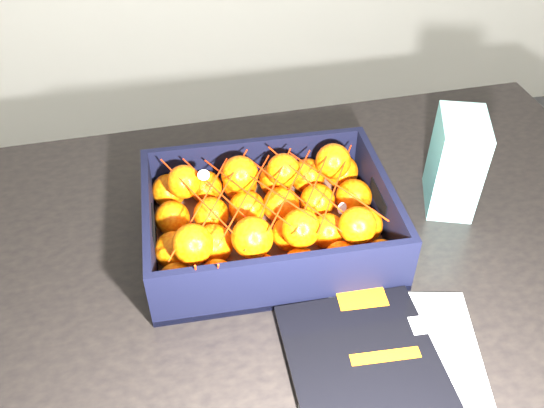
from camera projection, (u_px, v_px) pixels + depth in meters
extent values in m
cube|color=black|center=(328.00, 242.00, 1.04)|extent=(1.24, 0.86, 0.04)
cylinder|color=black|center=(72.00, 276.00, 1.48)|extent=(0.06, 0.06, 0.71)
cylinder|color=black|center=(480.00, 223.00, 1.62)|extent=(0.06, 0.06, 0.71)
cube|color=silver|center=(375.00, 380.00, 0.81)|extent=(0.27, 0.32, 0.01)
cube|color=silver|center=(409.00, 372.00, 0.81)|extent=(0.26, 0.31, 0.01)
cube|color=black|center=(370.00, 376.00, 0.80)|extent=(0.22, 0.28, 0.01)
cube|color=orange|center=(361.00, 294.00, 0.90)|extent=(0.08, 0.06, 0.00)
cube|color=white|center=(429.00, 324.00, 0.86)|extent=(0.06, 0.03, 0.00)
cube|color=orange|center=(385.00, 356.00, 0.82)|extent=(0.10, 0.02, 0.00)
cube|color=#8E5F41|center=(269.00, 237.00, 1.01)|extent=(0.41, 0.30, 0.01)
cube|color=black|center=(255.00, 164.00, 1.09)|extent=(0.41, 0.01, 0.11)
cube|color=black|center=(286.00, 282.00, 0.87)|extent=(0.41, 0.01, 0.11)
cube|color=black|center=(150.00, 231.00, 0.96)|extent=(0.01, 0.28, 0.11)
cube|color=black|center=(381.00, 203.00, 1.01)|extent=(0.01, 0.28, 0.11)
sphere|color=#FA5C05|center=(177.00, 283.00, 0.89)|extent=(0.06, 0.06, 0.06)
sphere|color=#FA5C05|center=(173.00, 250.00, 0.94)|extent=(0.06, 0.06, 0.06)
sphere|color=#FA5C05|center=(172.00, 218.00, 1.00)|extent=(0.06, 0.06, 0.06)
sphere|color=#FA5C05|center=(169.00, 191.00, 1.05)|extent=(0.06, 0.06, 0.06)
sphere|color=#FA5C05|center=(217.00, 279.00, 0.89)|extent=(0.06, 0.06, 0.06)
sphere|color=#FA5C05|center=(213.00, 244.00, 0.95)|extent=(0.06, 0.06, 0.06)
sphere|color=#FA5C05|center=(211.00, 214.00, 1.00)|extent=(0.06, 0.06, 0.06)
sphere|color=#FA5C05|center=(206.00, 187.00, 1.06)|extent=(0.06, 0.06, 0.06)
sphere|color=#FA5C05|center=(261.00, 272.00, 0.90)|extent=(0.06, 0.06, 0.06)
sphere|color=#FA5C05|center=(254.00, 238.00, 0.96)|extent=(0.06, 0.06, 0.06)
sphere|color=#FA5C05|center=(247.00, 208.00, 1.01)|extent=(0.06, 0.06, 0.06)
sphere|color=#FA5C05|center=(240.00, 184.00, 1.06)|extent=(0.06, 0.06, 0.06)
sphere|color=#FA5C05|center=(301.00, 267.00, 0.91)|extent=(0.06, 0.06, 0.06)
sphere|color=#FA5C05|center=(289.00, 234.00, 0.97)|extent=(0.06, 0.06, 0.06)
sphere|color=#FA5C05|center=(281.00, 205.00, 1.02)|extent=(0.06, 0.06, 0.06)
sphere|color=#FA5C05|center=(276.00, 180.00, 1.07)|extent=(0.06, 0.06, 0.06)
sphere|color=#FA5C05|center=(343.00, 261.00, 0.92)|extent=(0.06, 0.06, 0.06)
sphere|color=#FA5C05|center=(328.00, 231.00, 0.97)|extent=(0.06, 0.06, 0.06)
sphere|color=#FA5C05|center=(317.00, 201.00, 1.03)|extent=(0.06, 0.06, 0.06)
sphere|color=#FA5C05|center=(308.00, 176.00, 1.08)|extent=(0.07, 0.07, 0.07)
sphere|color=#FA5C05|center=(382.00, 257.00, 0.93)|extent=(0.06, 0.06, 0.06)
sphere|color=#FA5C05|center=(364.00, 225.00, 0.98)|extent=(0.06, 0.06, 0.06)
sphere|color=#FA5C05|center=(354.00, 197.00, 1.04)|extent=(0.06, 0.06, 0.06)
sphere|color=#FA5C05|center=(341.00, 172.00, 1.09)|extent=(0.06, 0.06, 0.06)
sphere|color=#FA5C05|center=(192.00, 244.00, 0.88)|extent=(0.06, 0.06, 0.06)
sphere|color=#FA5C05|center=(184.00, 182.00, 0.99)|extent=(0.06, 0.06, 0.06)
sphere|color=#FA5C05|center=(252.00, 237.00, 0.89)|extent=(0.07, 0.07, 0.07)
sphere|color=#FA5C05|center=(240.00, 174.00, 1.01)|extent=(0.06, 0.06, 0.06)
sphere|color=#FA5C05|center=(301.00, 228.00, 0.91)|extent=(0.06, 0.06, 0.06)
sphere|color=#FA5C05|center=(283.00, 170.00, 1.02)|extent=(0.06, 0.06, 0.06)
sphere|color=#FA5C05|center=(358.00, 225.00, 0.91)|extent=(0.06, 0.06, 0.06)
sphere|color=#FA5C05|center=(333.00, 161.00, 1.04)|extent=(0.06, 0.06, 0.06)
cylinder|color=red|center=(199.00, 199.00, 0.93)|extent=(0.11, 0.21, 0.02)
cylinder|color=red|center=(222.00, 196.00, 0.94)|extent=(0.11, 0.21, 0.01)
cylinder|color=red|center=(245.00, 191.00, 0.95)|extent=(0.11, 0.21, 0.02)
cylinder|color=red|center=(268.00, 188.00, 0.95)|extent=(0.11, 0.21, 0.03)
cylinder|color=red|center=(291.00, 192.00, 0.95)|extent=(0.11, 0.21, 0.01)
cylinder|color=red|center=(313.00, 186.00, 0.96)|extent=(0.11, 0.21, 0.02)
cylinder|color=red|center=(335.00, 184.00, 0.96)|extent=(0.11, 0.21, 0.01)
cylinder|color=red|center=(200.00, 206.00, 0.93)|extent=(0.11, 0.21, 0.02)
cylinder|color=red|center=(222.00, 193.00, 0.94)|extent=(0.11, 0.21, 0.00)
cylinder|color=red|center=(246.00, 196.00, 0.94)|extent=(0.11, 0.21, 0.01)
cylinder|color=red|center=(269.00, 196.00, 0.94)|extent=(0.11, 0.21, 0.02)
cylinder|color=red|center=(291.00, 187.00, 0.95)|extent=(0.11, 0.21, 0.02)
cylinder|color=red|center=(314.00, 186.00, 0.95)|extent=(0.11, 0.21, 0.00)
cylinder|color=red|center=(336.00, 186.00, 0.96)|extent=(0.11, 0.21, 0.00)
cylinder|color=red|center=(197.00, 278.00, 0.85)|extent=(0.00, 0.03, 0.09)
cylinder|color=red|center=(217.00, 275.00, 0.85)|extent=(0.01, 0.04, 0.08)
cube|color=white|center=(455.00, 163.00, 1.04)|extent=(0.11, 0.14, 0.18)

